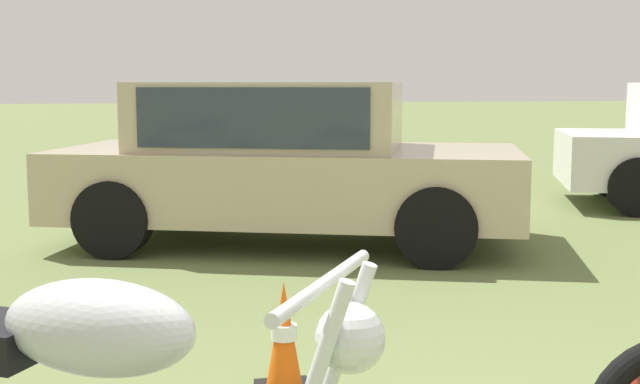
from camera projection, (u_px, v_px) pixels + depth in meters
name	position (u px, v px, depth m)	size (l,w,h in m)	color
car_beige	(282.00, 154.00, 7.51)	(4.41, 3.11, 1.43)	#BCAD8C
traffic_cone	(284.00, 342.00, 3.89)	(0.25, 0.25, 0.53)	#EA590F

